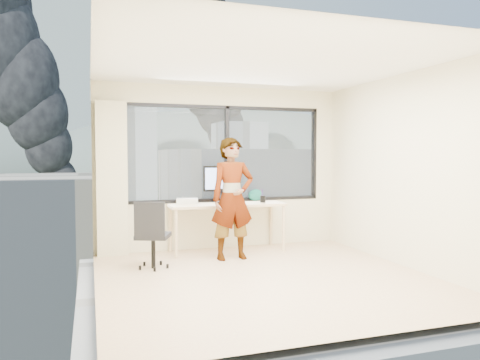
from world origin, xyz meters
name	(u,v)px	position (x,y,z in m)	size (l,w,h in m)	color
floor	(265,278)	(0.00, 0.00, 0.00)	(4.00, 4.00, 0.01)	#CDB885
ceiling	(266,64)	(0.00, 0.00, 2.60)	(4.00, 4.00, 0.01)	white
wall_front	(356,181)	(0.00, -2.00, 1.30)	(4.00, 0.01, 2.60)	beige
wall_left	(93,174)	(-2.00, 0.00, 1.30)	(0.01, 4.00, 2.60)	beige
wall_right	(404,170)	(2.00, 0.00, 1.30)	(0.01, 4.00, 2.60)	beige
window_wall	(224,154)	(0.05, 2.00, 1.52)	(3.30, 0.16, 1.55)	black
curtain	(112,179)	(-1.72, 1.88, 1.15)	(0.45, 0.14, 2.30)	beige
desk	(227,227)	(0.00, 1.66, 0.38)	(1.80, 0.60, 0.75)	beige
chair	(153,234)	(-1.24, 0.91, 0.46)	(0.47, 0.47, 0.92)	black
person	(232,199)	(-0.08, 1.10, 0.88)	(0.64, 0.42, 1.76)	#2D2D33
monitor	(222,184)	(-0.04, 1.80, 1.05)	(0.59, 0.13, 0.59)	black
game_console	(187,201)	(-0.58, 1.89, 0.79)	(0.33, 0.28, 0.08)	white
laptop	(233,197)	(0.09, 1.62, 0.85)	(0.32, 0.34, 0.21)	black
cellphone	(227,203)	(-0.02, 1.61, 0.76)	(0.11, 0.05, 0.01)	black
pen_cup	(263,199)	(0.59, 1.63, 0.81)	(0.09, 0.09, 0.11)	black
handbag	(256,195)	(0.56, 1.89, 0.85)	(0.25, 0.13, 0.19)	#0E5447
exterior_ground	(99,214)	(0.00, 120.00, -14.00)	(400.00, 400.00, 0.04)	#515B3D
near_bldg_b	(239,230)	(12.00, 38.00, -6.00)	(14.00, 13.00, 16.00)	silver
near_bldg_c	(461,270)	(30.00, 28.00, -9.00)	(12.00, 10.00, 10.00)	beige
far_tower_b	(129,157)	(8.00, 120.00, 1.00)	(13.00, 13.00, 30.00)	silver
far_tower_c	(239,162)	(45.00, 140.00, -1.00)	(15.00, 15.00, 26.00)	silver
hill_b	(235,176)	(100.00, 320.00, -14.00)	(300.00, 220.00, 96.00)	slate
tree_c	(320,250)	(22.00, 40.00, -9.00)	(8.40, 8.40, 10.00)	#1B4617
smoke_plume_a	(60,34)	(-10.00, 150.00, 39.00)	(40.00, 24.00, 90.00)	black
smoke_plume_b	(240,90)	(55.00, 170.00, 27.00)	(30.00, 18.00, 70.00)	black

